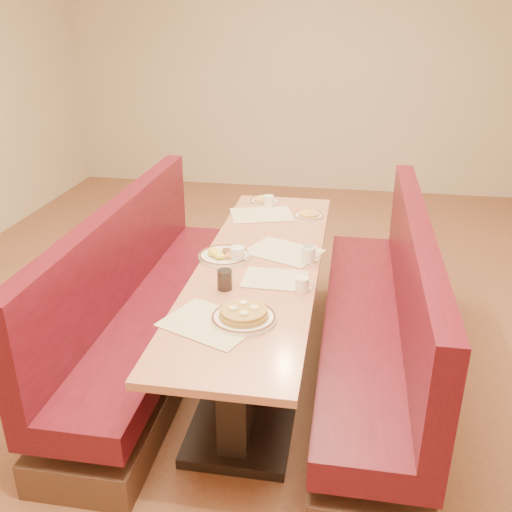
% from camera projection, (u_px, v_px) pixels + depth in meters
% --- Properties ---
extents(ground, '(8.00, 8.00, 0.00)m').
position_uv_depth(ground, '(260.00, 368.00, 3.68)').
color(ground, '#9E6647').
rests_on(ground, ground).
extents(room_envelope, '(6.04, 8.04, 2.82)m').
position_uv_depth(room_envelope, '(261.00, 51.00, 2.90)').
color(room_envelope, beige).
rests_on(room_envelope, ground).
extents(diner_table, '(0.70, 2.50, 0.75)m').
position_uv_depth(diner_table, '(260.00, 317.00, 3.53)').
color(diner_table, black).
rests_on(diner_table, ground).
extents(booth_left, '(0.55, 2.50, 1.05)m').
position_uv_depth(booth_left, '(147.00, 309.00, 3.64)').
color(booth_left, '#4C3326').
rests_on(booth_left, ground).
extents(booth_right, '(0.55, 2.50, 1.05)m').
position_uv_depth(booth_right, '(380.00, 329.00, 3.42)').
color(booth_right, '#4C3326').
rests_on(booth_right, ground).
extents(placemat_near_left, '(0.53, 0.47, 0.00)m').
position_uv_depth(placemat_near_left, '(210.00, 323.00, 2.72)').
color(placemat_near_left, beige).
rests_on(placemat_near_left, diner_table).
extents(placemat_near_right, '(0.36, 0.27, 0.00)m').
position_uv_depth(placemat_near_right, '(275.00, 279.00, 3.16)').
color(placemat_near_right, beige).
rests_on(placemat_near_right, diner_table).
extents(placemat_far_left, '(0.51, 0.44, 0.00)m').
position_uv_depth(placemat_far_left, '(262.00, 214.00, 4.13)').
color(placemat_far_left, beige).
rests_on(placemat_far_left, diner_table).
extents(placemat_far_right, '(0.52, 0.46, 0.00)m').
position_uv_depth(placemat_far_right, '(284.00, 251.00, 3.51)').
color(placemat_far_right, beige).
rests_on(placemat_far_right, diner_table).
extents(pancake_plate, '(0.32, 0.32, 0.07)m').
position_uv_depth(pancake_plate, '(244.00, 316.00, 2.75)').
color(pancake_plate, white).
rests_on(pancake_plate, diner_table).
extents(eggs_plate, '(0.31, 0.31, 0.06)m').
position_uv_depth(eggs_plate, '(224.00, 255.00, 3.42)').
color(eggs_plate, white).
rests_on(eggs_plate, diner_table).
extents(extra_plate_mid, '(0.22, 0.22, 0.04)m').
position_uv_depth(extra_plate_mid, '(309.00, 215.00, 4.08)').
color(extra_plate_mid, white).
rests_on(extra_plate_mid, diner_table).
extents(extra_plate_far, '(0.22, 0.22, 0.05)m').
position_uv_depth(extra_plate_far, '(264.00, 201.00, 4.38)').
color(extra_plate_far, white).
rests_on(extra_plate_far, diner_table).
extents(coffee_mug_a, '(0.10, 0.07, 0.08)m').
position_uv_depth(coffee_mug_a, '(303.00, 284.00, 3.02)').
color(coffee_mug_a, white).
rests_on(coffee_mug_a, diner_table).
extents(coffee_mug_b, '(0.12, 0.09, 0.09)m').
position_uv_depth(coffee_mug_b, '(238.00, 254.00, 3.36)').
color(coffee_mug_b, white).
rests_on(coffee_mug_b, diner_table).
extents(coffee_mug_c, '(0.13, 0.09, 0.10)m').
position_uv_depth(coffee_mug_c, '(309.00, 254.00, 3.36)').
color(coffee_mug_c, white).
rests_on(coffee_mug_c, diner_table).
extents(coffee_mug_d, '(0.11, 0.08, 0.08)m').
position_uv_depth(coffee_mug_d, '(269.00, 201.00, 4.29)').
color(coffee_mug_d, white).
rests_on(coffee_mug_d, diner_table).
extents(soda_tumbler_near, '(0.08, 0.08, 0.11)m').
position_uv_depth(soda_tumbler_near, '(225.00, 280.00, 3.03)').
color(soda_tumbler_near, black).
rests_on(soda_tumbler_near, diner_table).
extents(soda_tumbler_mid, '(0.07, 0.07, 0.10)m').
position_uv_depth(soda_tumbler_mid, '(308.00, 254.00, 3.37)').
color(soda_tumbler_mid, black).
rests_on(soda_tumbler_mid, diner_table).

